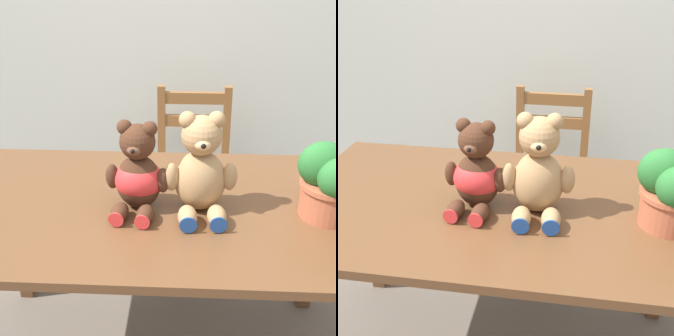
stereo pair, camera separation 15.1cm
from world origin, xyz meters
TOP-DOWN VIEW (x-y plane):
  - dining_table at (0.00, 0.43)m, footprint 1.42×0.86m
  - wooden_chair_behind at (0.13, 1.25)m, footprint 0.39×0.44m
  - teddy_bear_left at (-0.05, 0.40)m, footprint 0.22×0.23m
  - teddy_bear_right at (0.15, 0.40)m, footprint 0.24×0.24m

SIDE VIEW (x-z plane):
  - wooden_chair_behind at x=0.13m, z-range 0.01..0.90m
  - dining_table at x=0.00m, z-range 0.28..1.03m
  - teddy_bear_left at x=-0.05m, z-range 0.72..1.03m
  - teddy_bear_right at x=0.15m, z-range 0.73..1.07m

